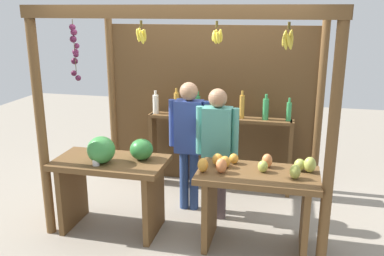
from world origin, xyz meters
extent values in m
plane|color=gray|center=(0.00, 0.00, 0.00)|extent=(12.00, 12.00, 0.00)
cylinder|color=brown|center=(-1.42, -0.89, 1.20)|extent=(0.10, 0.10, 2.39)
cylinder|color=brown|center=(1.42, -0.89, 1.20)|extent=(0.10, 0.10, 2.39)
cylinder|color=brown|center=(-1.42, 0.89, 1.20)|extent=(0.10, 0.10, 2.39)
cylinder|color=brown|center=(1.42, 0.89, 1.20)|extent=(0.10, 0.10, 2.39)
cube|color=brown|center=(0.00, -0.89, 2.33)|extent=(2.94, 0.12, 0.12)
cube|color=brown|center=(-1.42, 0.00, 2.33)|extent=(0.12, 1.89, 0.12)
cube|color=brown|center=(1.42, 0.00, 2.33)|extent=(0.12, 1.89, 0.12)
cube|color=#52381E|center=(0.00, 0.91, 1.08)|extent=(2.84, 0.04, 2.15)
cylinder|color=brown|center=(-0.35, -0.74, 2.22)|extent=(0.02, 0.02, 0.06)
ellipsoid|color=yellow|center=(-0.33, -0.74, 2.12)|extent=(0.04, 0.08, 0.13)
ellipsoid|color=yellow|center=(-0.34, -0.72, 2.12)|extent=(0.08, 0.06, 0.13)
ellipsoid|color=yellow|center=(-0.37, -0.71, 2.11)|extent=(0.08, 0.06, 0.13)
ellipsoid|color=yellow|center=(-0.38, -0.74, 2.13)|extent=(0.04, 0.07, 0.13)
ellipsoid|color=yellow|center=(-0.37, -0.77, 2.12)|extent=(0.07, 0.06, 0.13)
ellipsoid|color=yellow|center=(-0.34, -0.78, 2.10)|extent=(0.06, 0.05, 0.13)
cylinder|color=brown|center=(0.99, -0.82, 2.22)|extent=(0.02, 0.02, 0.06)
ellipsoid|color=gold|center=(1.02, -0.83, 2.10)|extent=(0.04, 0.07, 0.15)
ellipsoid|color=gold|center=(1.00, -0.79, 2.12)|extent=(0.07, 0.04, 0.15)
ellipsoid|color=gold|center=(0.96, -0.80, 2.12)|extent=(0.06, 0.06, 0.15)
ellipsoid|color=gold|center=(0.97, -0.84, 2.09)|extent=(0.07, 0.08, 0.15)
ellipsoid|color=gold|center=(1.00, -0.86, 2.09)|extent=(0.07, 0.05, 0.15)
cylinder|color=brown|center=(0.35, -0.71, 2.22)|extent=(0.02, 0.02, 0.06)
ellipsoid|color=yellow|center=(0.39, -0.71, 2.11)|extent=(0.04, 0.06, 0.11)
ellipsoid|color=yellow|center=(0.37, -0.67, 2.13)|extent=(0.07, 0.05, 0.12)
ellipsoid|color=yellow|center=(0.34, -0.69, 2.13)|extent=(0.06, 0.05, 0.12)
ellipsoid|color=yellow|center=(0.33, -0.70, 2.12)|extent=(0.04, 0.07, 0.11)
ellipsoid|color=yellow|center=(0.34, -0.73, 2.10)|extent=(0.06, 0.05, 0.12)
ellipsoid|color=yellow|center=(0.37, -0.74, 2.11)|extent=(0.05, 0.04, 0.11)
cylinder|color=#4C422D|center=(-1.17, -0.53, 1.98)|extent=(0.01, 0.01, 0.55)
sphere|color=#601E42|center=(-1.19, -0.52, 2.17)|extent=(0.07, 0.07, 0.07)
sphere|color=#601E42|center=(-1.17, -0.52, 2.12)|extent=(0.07, 0.07, 0.07)
sphere|color=#511938|center=(-1.18, -0.53, 2.05)|extent=(0.07, 0.07, 0.07)
sphere|color=#601E42|center=(-1.16, -0.50, 1.98)|extent=(0.06, 0.06, 0.06)
sphere|color=#601E42|center=(-1.18, -0.50, 1.92)|extent=(0.07, 0.07, 0.07)
sphere|color=#511938|center=(-1.17, -0.51, 1.89)|extent=(0.06, 0.06, 0.06)
sphere|color=#47142D|center=(-1.20, -0.50, 1.82)|extent=(0.07, 0.07, 0.07)
sphere|color=#47142D|center=(-1.19, -0.54, 1.70)|extent=(0.06, 0.06, 0.06)
sphere|color=#511938|center=(-1.16, -0.53, 1.65)|extent=(0.06, 0.06, 0.06)
cube|color=brown|center=(-0.78, -0.67, 0.78)|extent=(1.19, 0.64, 0.06)
cube|color=brown|center=(-1.26, -0.67, 0.38)|extent=(0.06, 0.58, 0.75)
cube|color=brown|center=(-0.30, -0.67, 0.38)|extent=(0.06, 0.58, 0.75)
ellipsoid|color=#38843D|center=(-0.83, -0.76, 0.95)|extent=(0.38, 0.38, 0.28)
ellipsoid|color=#2D7533|center=(-0.46, -0.57, 0.92)|extent=(0.33, 0.33, 0.22)
cylinder|color=white|center=(-0.85, -0.85, 0.86)|extent=(0.07, 0.07, 0.09)
cube|color=brown|center=(0.78, -0.67, 0.78)|extent=(1.19, 0.64, 0.06)
cube|color=brown|center=(0.30, -0.67, 0.38)|extent=(0.06, 0.58, 0.75)
cube|color=brown|center=(1.26, -0.67, 0.38)|extent=(0.06, 0.58, 0.75)
ellipsoid|color=#E07F47|center=(0.86, -0.50, 0.88)|extent=(0.14, 0.14, 0.14)
ellipsoid|color=gold|center=(0.44, -0.60, 0.87)|extent=(0.15, 0.15, 0.12)
ellipsoid|color=gold|center=(0.51, -0.48, 0.86)|extent=(0.13, 0.13, 0.11)
ellipsoid|color=#A8B24C|center=(0.82, -0.64, 0.87)|extent=(0.11, 0.11, 0.12)
ellipsoid|color=gold|center=(0.25, -0.77, 0.88)|extent=(0.14, 0.14, 0.14)
ellipsoid|color=#E07F47|center=(0.43, -0.75, 0.89)|extent=(0.15, 0.15, 0.15)
ellipsoid|color=#A8B24C|center=(1.18, -0.52, 0.87)|extent=(0.12, 0.12, 0.12)
ellipsoid|color=#A8B24C|center=(1.13, -0.74, 0.88)|extent=(0.12, 0.12, 0.14)
ellipsoid|color=gold|center=(0.36, -0.56, 0.87)|extent=(0.14, 0.14, 0.13)
ellipsoid|color=#A8B24C|center=(1.27, -0.54, 0.89)|extent=(0.17, 0.17, 0.16)
cube|color=brown|center=(-0.75, 0.67, 0.50)|extent=(0.05, 0.20, 1.00)
cube|color=brown|center=(1.09, 0.67, 0.50)|extent=(0.05, 0.20, 1.00)
cube|color=brown|center=(0.17, 0.67, 0.98)|extent=(1.84, 0.22, 0.04)
cylinder|color=silver|center=(-0.70, 0.67, 1.12)|extent=(0.08, 0.08, 0.25)
cylinder|color=silver|center=(-0.70, 0.67, 1.28)|extent=(0.04, 0.04, 0.06)
cylinder|color=gold|center=(-0.41, 0.67, 1.15)|extent=(0.07, 0.07, 0.29)
cylinder|color=gold|center=(-0.41, 0.67, 1.32)|extent=(0.03, 0.03, 0.06)
cylinder|color=#338C4C|center=(-0.12, 0.67, 1.13)|extent=(0.07, 0.07, 0.26)
cylinder|color=#338C4C|center=(-0.12, 0.67, 1.29)|extent=(0.03, 0.03, 0.06)
cylinder|color=#994C1E|center=(0.17, 0.67, 1.13)|extent=(0.06, 0.06, 0.25)
cylinder|color=#994C1E|center=(0.17, 0.67, 1.28)|extent=(0.03, 0.03, 0.06)
cylinder|color=gold|center=(0.45, 0.67, 1.15)|extent=(0.06, 0.06, 0.30)
cylinder|color=gold|center=(0.45, 0.67, 1.33)|extent=(0.03, 0.03, 0.06)
cylinder|color=#338C4C|center=(0.75, 0.67, 1.13)|extent=(0.08, 0.08, 0.27)
cylinder|color=#338C4C|center=(0.75, 0.67, 1.30)|extent=(0.03, 0.03, 0.06)
cylinder|color=#338C4C|center=(1.04, 0.67, 1.12)|extent=(0.06, 0.06, 0.23)
cylinder|color=#338C4C|center=(1.04, 0.67, 1.26)|extent=(0.03, 0.03, 0.06)
cylinder|color=navy|center=(-0.14, 0.00, 0.37)|extent=(0.11, 0.11, 0.73)
cylinder|color=navy|center=(-0.02, 0.00, 0.37)|extent=(0.11, 0.11, 0.73)
cube|color=#2D428C|center=(-0.08, 0.00, 1.04)|extent=(0.32, 0.19, 0.62)
cylinder|color=#2D428C|center=(-0.28, 0.00, 1.07)|extent=(0.08, 0.08, 0.56)
cylinder|color=#2D428C|center=(0.12, 0.00, 1.07)|extent=(0.08, 0.08, 0.56)
sphere|color=#997051|center=(-0.08, 0.00, 1.45)|extent=(0.21, 0.21, 0.21)
cylinder|color=#574547|center=(0.22, -0.15, 0.36)|extent=(0.11, 0.11, 0.72)
cylinder|color=#574547|center=(0.34, -0.15, 0.36)|extent=(0.11, 0.11, 0.72)
cube|color=teal|center=(0.28, -0.15, 1.02)|extent=(0.32, 0.19, 0.61)
cylinder|color=teal|center=(0.08, -0.15, 1.05)|extent=(0.08, 0.08, 0.54)
cylinder|color=teal|center=(0.48, -0.15, 1.05)|extent=(0.08, 0.08, 0.54)
sphere|color=#997051|center=(0.28, -0.15, 1.43)|extent=(0.21, 0.21, 0.21)
camera|label=1|loc=(1.03, -4.55, 2.37)|focal=39.33mm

